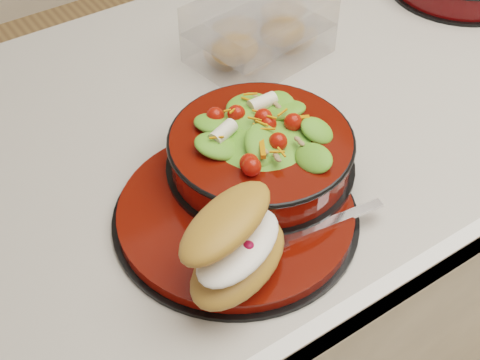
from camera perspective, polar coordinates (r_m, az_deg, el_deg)
island_counter at (r=1.37m, az=5.05°, el=-6.57°), size 1.24×0.74×0.90m
dinner_plate at (r=0.82m, az=-0.29°, el=-2.84°), size 0.31×0.31×0.02m
salad_bowl at (r=0.84m, az=1.79°, el=3.01°), size 0.24×0.24×0.10m
croissant at (r=0.72m, az=-0.41°, el=-5.56°), size 0.16×0.14×0.09m
fork at (r=0.80m, az=6.33°, el=-4.11°), size 0.18×0.04×0.00m
pastry_box at (r=1.08m, az=1.65°, el=12.53°), size 0.22×0.18×0.09m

